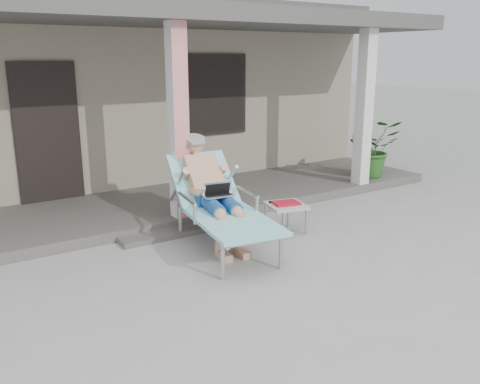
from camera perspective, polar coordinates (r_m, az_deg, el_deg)
ground at (r=5.51m, az=3.55°, el=-9.92°), size 60.00×60.00×0.00m
house at (r=10.94m, az=-17.22°, el=10.95°), size 10.40×5.40×3.30m
porch_deck at (r=7.95m, az=-9.34°, el=-1.60°), size 10.00×2.00×0.15m
porch_overhang at (r=7.58m, az=-10.07°, el=18.34°), size 10.00×2.30×2.85m
porch_step at (r=6.96m, az=-5.50°, el=-4.20°), size 2.00×0.30×0.07m
lounger at (r=6.31m, az=-2.72°, el=1.62°), size 1.11×2.22×1.40m
side_table at (r=6.82m, az=5.19°, el=-1.68°), size 0.58×0.58×0.44m
potted_palm at (r=9.69m, az=14.62°, el=4.81°), size 1.21×1.14×1.06m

